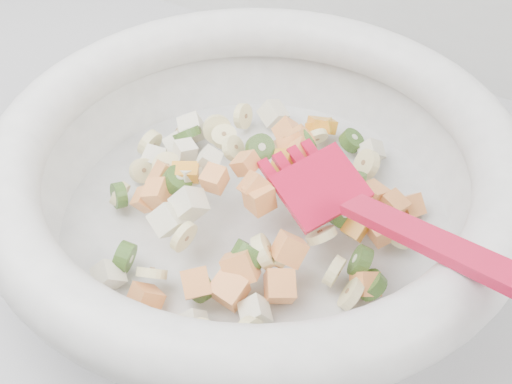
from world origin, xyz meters
The scene contains 1 object.
mixing_bowl centered at (-0.03, 1.41, 0.97)m, with size 0.49×0.43×0.16m.
Camera 1 is at (0.17, 1.07, 1.32)m, focal length 45.00 mm.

